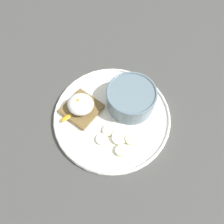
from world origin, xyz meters
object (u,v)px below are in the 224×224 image
Objects in this scene: poached_egg at (81,104)px; toast_slice at (82,108)px; banana_slice_front at (131,139)px; banana_slice_back at (102,139)px; oatmeal_bowl at (131,98)px; banana_slice_inner at (110,131)px; banana_slice_right at (121,151)px; banana_slice_left at (119,137)px.

toast_slice is at bearing -127.01° from poached_egg.
banana_slice_front is at bearing 156.88° from toast_slice.
toast_slice reaches higher than banana_slice_back.
toast_slice is at bearing 19.18° from oatmeal_bowl.
poached_egg reaches higher than banana_slice_inner.
banana_slice_back is at bearing 58.17° from banana_slice_inner.
banana_slice_front reaches higher than banana_slice_back.
toast_slice is 1.36× the size of poached_egg.
oatmeal_bowl reaches higher than banana_slice_right.
banana_slice_inner is at bearing -27.35° from banana_slice_left.
banana_slice_inner is (-8.13, 4.45, -0.34)cm from toast_slice.
banana_slice_inner is (3.37, 8.45, -2.38)cm from oatmeal_bowl.
banana_slice_right is at bearing 89.97° from oatmeal_bowl.
poached_egg reaches higher than toast_slice.
banana_slice_right is 0.79× the size of banana_slice_inner.
banana_slice_inner is (3.36, -4.29, -0.16)cm from banana_slice_right.
banana_slice_back is at bearing 134.11° from poached_egg.
poached_egg is (0.05, 0.06, 2.33)cm from toast_slice.
banana_slice_inner is at bearing 151.78° from poached_egg.
toast_slice is 2.83× the size of banana_slice_inner.
banana_slice_right reaches higher than banana_slice_back.
oatmeal_bowl is 9.99cm from banana_slice_front.
banana_slice_right is (-11.49, 8.74, -0.18)cm from toast_slice.
toast_slice and banana_slice_front have the same top height.
poached_egg is at bearing 19.39° from oatmeal_bowl.
banana_slice_front is 6.70cm from banana_slice_back.
banana_slice_front is at bearing -118.23° from banana_slice_right.
banana_slice_front is (-1.67, 9.62, -2.11)cm from oatmeal_bowl.
toast_slice is at bearing -28.40° from banana_slice_left.
oatmeal_bowl is 2.62× the size of banana_slice_left.
oatmeal_bowl is at bearing -80.17° from banana_slice_front.
banana_slice_right is (0.01, 12.74, -2.22)cm from oatmeal_bowl.
banana_slice_left reaches higher than banana_slice_right.
toast_slice is at bearing -28.70° from banana_slice_inner.
banana_slice_front is at bearing -168.83° from banana_slice_back.
banana_slice_right is at bearing 159.58° from banana_slice_back.
toast_slice is 2.38× the size of banana_slice_left.
poached_egg reaches higher than banana_slice_left.
poached_egg is at bearing -36.94° from banana_slice_right.
banana_slice_inner is at bearing 151.30° from toast_slice.
banana_slice_back is at bearing 133.64° from toast_slice.
oatmeal_bowl reaches higher than banana_slice_inner.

